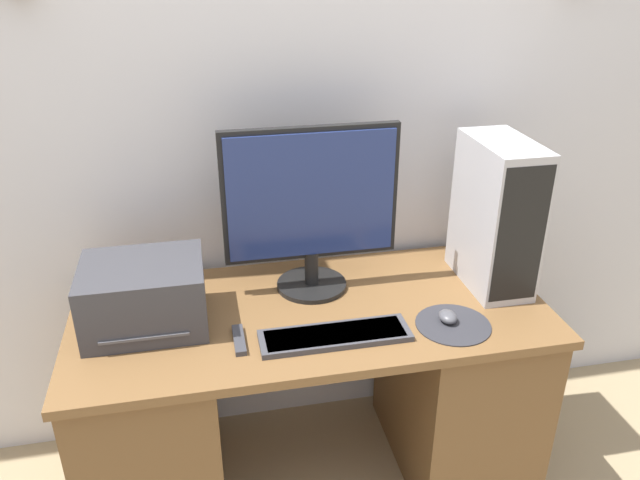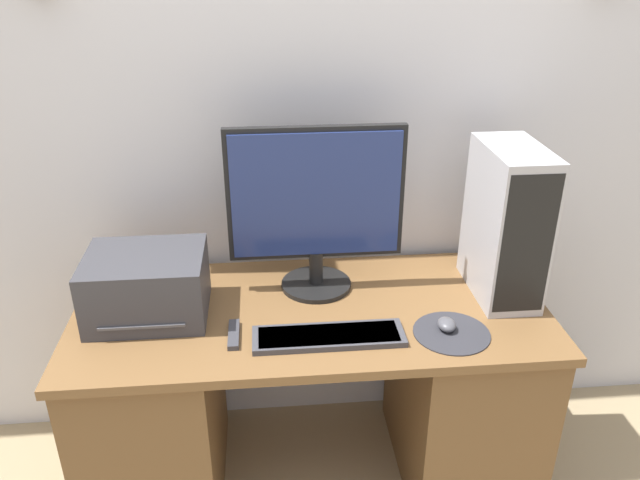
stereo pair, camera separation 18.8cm
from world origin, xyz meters
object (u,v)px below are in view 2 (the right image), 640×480
at_px(monitor, 316,204).
at_px(mouse, 447,324).
at_px(computer_tower, 507,223).
at_px(remote_control, 234,335).
at_px(keyboard, 329,336).
at_px(printer, 147,285).

relative_size(monitor, mouse, 8.08).
distance_m(computer_tower, remote_control, 0.92).
height_order(monitor, remote_control, monitor).
xyz_separation_m(monitor, mouse, (0.37, -0.30, -0.28)).
xyz_separation_m(monitor, computer_tower, (0.60, -0.09, -0.05)).
bearing_deg(computer_tower, keyboard, -159.19).
xyz_separation_m(mouse, computer_tower, (0.23, 0.21, 0.23)).
distance_m(keyboard, printer, 0.58).
xyz_separation_m(keyboard, computer_tower, (0.59, 0.22, 0.24)).
height_order(printer, remote_control, printer).
relative_size(mouse, remote_control, 0.49).
bearing_deg(printer, monitor, 12.85).
bearing_deg(mouse, printer, 168.72).
xyz_separation_m(monitor, keyboard, (0.01, -0.31, -0.29)).
bearing_deg(remote_control, monitor, 45.64).
bearing_deg(mouse, remote_control, 177.67).
bearing_deg(keyboard, computer_tower, 20.81).
relative_size(keyboard, computer_tower, 0.90).
height_order(keyboard, printer, printer).
bearing_deg(monitor, computer_tower, -8.41).
bearing_deg(keyboard, mouse, 1.96).
xyz_separation_m(printer, remote_control, (0.26, -0.15, -0.09)).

